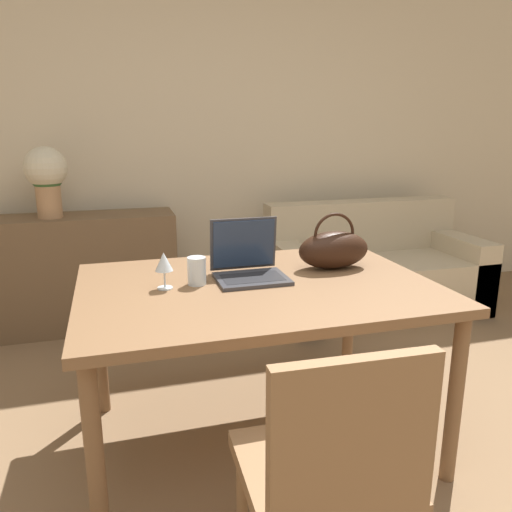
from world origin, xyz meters
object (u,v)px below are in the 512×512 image
at_px(wine_glass, 164,263).
at_px(flower_vase, 46,175).
at_px(handbag, 334,249).
at_px(couch, 374,273).
at_px(laptop, 248,262).
at_px(chair, 330,470).
at_px(drinking_glass, 197,271).

xyz_separation_m(wine_glass, flower_vase, (-0.58, 1.56, 0.22)).
xyz_separation_m(handbag, flower_vase, (-1.36, 1.47, 0.24)).
height_order(wine_glass, flower_vase, flower_vase).
relative_size(couch, handbag, 4.69).
bearing_deg(flower_vase, laptop, -57.48).
xyz_separation_m(laptop, handbag, (0.42, 0.02, 0.02)).
bearing_deg(wine_glass, flower_vase, 110.45).
distance_m(laptop, flower_vase, 1.78).
bearing_deg(laptop, couch, 43.11).
bearing_deg(chair, laptop, 89.48).
distance_m(chair, handbag, 1.15).
relative_size(laptop, handbag, 0.89).
height_order(couch, drinking_glass, drinking_glass).
height_order(laptop, drinking_glass, laptop).
distance_m(drinking_glass, handbag, 0.65).
distance_m(drinking_glass, wine_glass, 0.14).
distance_m(laptop, drinking_glass, 0.24).
bearing_deg(chair, wine_glass, 111.56).
bearing_deg(handbag, wine_glass, -173.60).
height_order(chair, flower_vase, flower_vase).
relative_size(couch, drinking_glass, 13.55).
distance_m(couch, wine_glass, 2.26).
distance_m(chair, drinking_glass, 1.00).
relative_size(couch, wine_glass, 10.42).
height_order(couch, handbag, handbag).
bearing_deg(laptop, handbag, 2.73).
xyz_separation_m(chair, couch, (1.40, 2.25, -0.22)).
relative_size(laptop, drinking_glass, 2.58).
bearing_deg(flower_vase, wine_glass, -69.55).
xyz_separation_m(chair, handbag, (0.46, 1.00, 0.34)).
relative_size(drinking_glass, wine_glass, 0.77).
relative_size(drinking_glass, flower_vase, 0.25).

